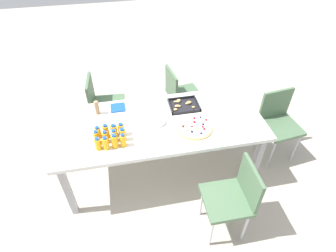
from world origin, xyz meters
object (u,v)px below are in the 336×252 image
juice_bottle_7 (123,135)px  juice_bottle_4 (97,138)px  juice_bottle_1 (106,143)px  plate_stack (157,122)px  chair_far_left (102,102)px  juice_bottle_0 (98,144)px  juice_bottle_8 (98,133)px  juice_bottle_11 (121,130)px  party_table (160,127)px  napkin_stack (118,108)px  cardboard_tube (97,108)px  fruit_pizza (195,127)px  juice_bottle_6 (114,136)px  juice_bottle_10 (114,131)px  juice_bottle_2 (115,141)px  chair_far_right (180,93)px  chair_near_right (234,195)px  juice_bottle_3 (123,140)px  juice_bottle_9 (106,131)px  juice_bottle_5 (105,137)px  snack_tray (183,105)px  chair_end (278,120)px

juice_bottle_7 → juice_bottle_4: bearing=179.6°
juice_bottle_1 → plate_stack: juice_bottle_1 is taller
chair_far_left → juice_bottle_0: 1.08m
juice_bottle_8 → juice_bottle_11: (0.21, -0.01, 0.00)m
party_table → chair_far_left: (-0.59, 0.78, -0.18)m
napkin_stack → cardboard_tube: bearing=-165.6°
party_table → juice_bottle_4: juice_bottle_4 is taller
juice_bottle_0 → cardboard_tube: size_ratio=0.87×
party_table → cardboard_tube: 0.67m
juice_bottle_8 → fruit_pizza: bearing=-3.3°
fruit_pizza → napkin_stack: 0.85m
juice_bottle_6 → juice_bottle_10: size_ratio=1.01×
juice_bottle_6 → juice_bottle_2: bearing=-89.8°
chair_far_right → plate_stack: 0.94m
chair_near_right → juice_bottle_3: (-0.89, 0.56, 0.31)m
chair_far_left → juice_bottle_2: juice_bottle_2 is taller
juice_bottle_1 → juice_bottle_4: size_ratio=0.94×
juice_bottle_8 → juice_bottle_10: size_ratio=0.97×
juice_bottle_8 → cardboard_tube: 0.36m
chair_near_right → napkin_stack: bearing=39.5°
juice_bottle_9 → napkin_stack: bearing=73.0°
juice_bottle_2 → juice_bottle_10: 0.15m
juice_bottle_5 → cardboard_tube: bearing=99.1°
chair_far_left → juice_bottle_9: (0.06, -0.89, 0.31)m
juice_bottle_1 → cardboard_tube: bearing=97.5°
juice_bottle_0 → juice_bottle_3: bearing=-0.8°
juice_bottle_2 → cardboard_tube: cardboard_tube is taller
juice_bottle_9 → napkin_stack: size_ratio=1.00×
juice_bottle_2 → juice_bottle_10: size_ratio=1.09×
juice_bottle_8 → juice_bottle_11: bearing=-1.4°
juice_bottle_8 → snack_tray: juice_bottle_8 is taller
juice_bottle_2 → juice_bottle_3: size_ratio=1.05×
chair_far_right → juice_bottle_4: juice_bottle_4 is taller
juice_bottle_2 → fruit_pizza: bearing=7.2°
chair_near_right → fruit_pizza: 0.73m
plate_stack → cardboard_tube: size_ratio=1.16×
chair_far_right → snack_tray: size_ratio=2.68×
snack_tray → plate_stack: snack_tray is taller
chair_near_right → chair_far_right: (-0.12, 1.61, 0.00)m
chair_far_left → plate_stack: chair_far_left is taller
juice_bottle_6 → plate_stack: bearing=22.8°
chair_end → juice_bottle_11: size_ratio=5.90×
chair_near_right → juice_bottle_0: bearing=63.8°
juice_bottle_4 → juice_bottle_11: bearing=17.0°
chair_far_left → juice_bottle_10: juice_bottle_10 is taller
fruit_pizza → juice_bottle_11: bearing=176.2°
chair_near_right → juice_bottle_0: size_ratio=6.21×
juice_bottle_7 → juice_bottle_11: bearing=96.3°
chair_far_right → juice_bottle_9: 1.33m
juice_bottle_10 → chair_end: bearing=4.8°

